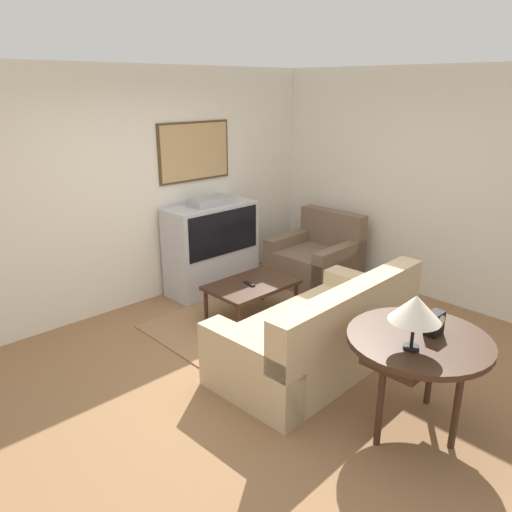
# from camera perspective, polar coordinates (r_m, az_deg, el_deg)

# --- Properties ---
(ground_plane) EXTENTS (12.00, 12.00, 0.00)m
(ground_plane) POSITION_cam_1_polar(r_m,az_deg,el_deg) (4.74, 1.04, -12.56)
(ground_plane) COLOR #8E6642
(wall_back) EXTENTS (12.00, 0.10, 2.70)m
(wall_back) POSITION_cam_1_polar(r_m,az_deg,el_deg) (5.87, -13.64, 7.39)
(wall_back) COLOR silver
(wall_back) RESTS_ON ground_plane
(wall_right) EXTENTS (0.06, 12.00, 2.70)m
(wall_right) POSITION_cam_1_polar(r_m,az_deg,el_deg) (6.28, 18.66, 7.62)
(wall_right) COLOR silver
(wall_right) RESTS_ON ground_plane
(area_rug) EXTENTS (2.11, 1.58, 0.01)m
(area_rug) POSITION_cam_1_polar(r_m,az_deg,el_deg) (5.58, -0.15, -7.32)
(area_rug) COLOR #99704C
(area_rug) RESTS_ON ground_plane
(tv) EXTENTS (1.16, 0.51, 1.19)m
(tv) POSITION_cam_1_polar(r_m,az_deg,el_deg) (6.25, -5.09, 1.05)
(tv) COLOR #B7B7BC
(tv) RESTS_ON ground_plane
(couch) EXTENTS (2.04, 1.07, 0.88)m
(couch) POSITION_cam_1_polar(r_m,az_deg,el_deg) (4.68, 7.46, -8.92)
(couch) COLOR #CCB289
(couch) RESTS_ON ground_plane
(armchair) EXTENTS (0.97, 0.99, 0.91)m
(armchair) POSITION_cam_1_polar(r_m,az_deg,el_deg) (6.59, 6.91, -0.50)
(armchair) COLOR brown
(armchair) RESTS_ON ground_plane
(coffee_table) EXTENTS (0.96, 0.64, 0.43)m
(coffee_table) POSITION_cam_1_polar(r_m,az_deg,el_deg) (5.48, -0.50, -3.54)
(coffee_table) COLOR #3D2619
(coffee_table) RESTS_ON ground_plane
(console_table) EXTENTS (1.04, 1.04, 0.76)m
(console_table) POSITION_cam_1_polar(r_m,az_deg,el_deg) (3.86, 18.13, -9.73)
(console_table) COLOR #3D2619
(console_table) RESTS_ON ground_plane
(table_lamp) EXTENTS (0.35, 0.35, 0.40)m
(table_lamp) POSITION_cam_1_polar(r_m,az_deg,el_deg) (3.52, 17.76, -5.77)
(table_lamp) COLOR black
(table_lamp) RESTS_ON console_table
(mantel_clock) EXTENTS (0.14, 0.10, 0.18)m
(mantel_clock) POSITION_cam_1_polar(r_m,az_deg,el_deg) (3.86, 19.75, -7.24)
(mantel_clock) COLOR black
(mantel_clock) RESTS_ON console_table
(remote) EXTENTS (0.06, 0.16, 0.02)m
(remote) POSITION_cam_1_polar(r_m,az_deg,el_deg) (5.42, -0.77, -3.19)
(remote) COLOR black
(remote) RESTS_ON coffee_table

